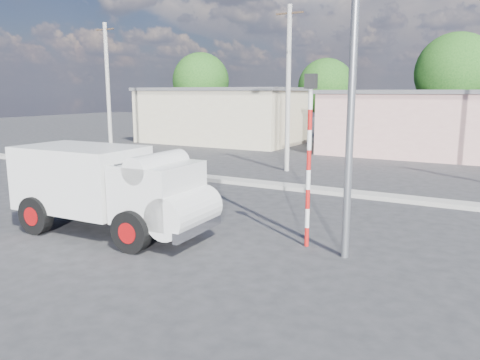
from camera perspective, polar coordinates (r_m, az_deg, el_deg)
The scene contains 10 objects.
ground_plane at distance 12.59m, azimuth -8.30°, elevation -7.59°, with size 120.00×120.00×0.00m, color #29292B.
median at distance 19.30m, azimuth 6.34°, elevation -0.86°, with size 40.00×0.80×0.16m, color #99968E.
truck at distance 13.42m, azimuth -15.37°, elevation -0.82°, with size 5.91×2.54×2.41m.
bicycle at distance 13.72m, azimuth -11.48°, elevation -4.19°, with size 0.60×1.72×0.91m, color black.
cyclist at distance 13.61m, azimuth -11.55°, elevation -2.42°, with size 0.65×0.42×1.77m, color silver.
traffic_pole at distance 11.76m, azimuth 8.44°, elevation 4.08°, with size 0.28×0.18×4.36m.
streetlight at distance 11.15m, azimuth 12.88°, elevation 15.77°, with size 2.34×0.22×9.00m.
building_row at distance 32.09m, azimuth 18.24°, elevation 6.97°, with size 37.80×7.30×4.44m.
tree_row at distance 39.25m, azimuth 15.53°, elevation 11.64°, with size 34.13×7.32×8.10m.
utility_poles at distance 21.81m, azimuth 18.85°, elevation 10.52°, with size 35.40×0.24×8.00m.
Camera 1 is at (7.38, -9.41, 3.93)m, focal length 35.00 mm.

